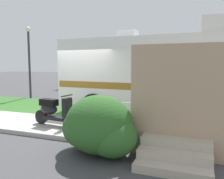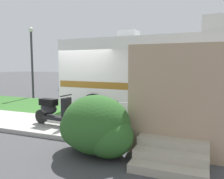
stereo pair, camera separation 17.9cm
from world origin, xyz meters
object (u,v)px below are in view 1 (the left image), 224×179
Objects in this scene: motorhome_rv at (157,73)px; scooter at (54,111)px; street_lamp_post at (29,55)px; pickup_truck_near at (191,82)px; pickup_truck_far at (89,77)px; bicycle at (122,118)px; bottle_green at (190,141)px.

motorhome_rv is 4.06m from scooter.
scooter is 0.39× the size of street_lamp_post.
pickup_truck_near is (1.08, 4.77, -0.63)m from motorhome_rv.
pickup_truck_far is (-6.69, 7.85, -0.69)m from motorhome_rv.
street_lamp_post reaches higher than scooter.
motorhome_rv is at bearing -14.83° from street_lamp_post.
bicycle is 0.43× the size of street_lamp_post.
pickup_truck_far is at bearing 110.83° from scooter.
scooter reaches higher than bicycle.
scooter is 0.89× the size of bicycle.
street_lamp_post is (-8.94, 5.29, 2.25)m from bottle_green.
pickup_truck_far is (-6.26, 10.73, 0.44)m from bicycle.
motorhome_rv reaches higher than scooter.
bottle_green is (1.79, -0.41, -0.28)m from bicycle.
motorhome_rv is 1.32× the size of pickup_truck_far.
scooter is (-2.58, -2.95, -1.05)m from motorhome_rv.
pickup_truck_far reaches higher than scooter.
bottle_green is 10.63m from street_lamp_post.
motorhome_rv is 1.77× the size of street_lamp_post.
scooter is 0.29× the size of pickup_truck_far.
motorhome_rv is 4.08× the size of bicycle.
motorhome_rv reaches higher than pickup_truck_far.
bottle_green is at bearing -67.40° from motorhome_rv.
scooter is 2.16m from bicycle.
pickup_truck_near reaches higher than bicycle.
bicycle is 7.80m from pickup_truck_near.
street_lamp_post is (-4.99, 4.95, 1.89)m from scooter.
pickup_truck_near is 8.10m from bottle_green.
motorhome_rv is 7.88m from street_lamp_post.
motorhome_rv is at bearing 112.60° from bottle_green.
street_lamp_post is (-7.15, 4.88, 1.97)m from bicycle.
pickup_truck_near is 23.33× the size of bottle_green.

